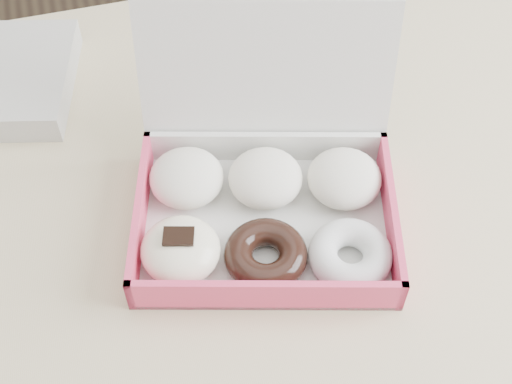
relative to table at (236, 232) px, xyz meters
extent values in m
cube|color=#CDB886|center=(0.00, 0.00, 0.06)|extent=(1.20, 0.80, 0.04)
cylinder|color=#CDB886|center=(0.55, 0.35, -0.32)|extent=(0.05, 0.05, 0.71)
cube|color=white|center=(0.02, -0.06, 0.08)|extent=(0.33, 0.28, 0.01)
cube|color=#EB3F66|center=(0.00, -0.16, 0.10)|extent=(0.28, 0.08, 0.05)
cube|color=white|center=(0.05, 0.04, 0.10)|extent=(0.28, 0.08, 0.05)
cube|color=#EB3F66|center=(-0.11, -0.02, 0.10)|extent=(0.06, 0.20, 0.05)
cube|color=#EB3F66|center=(0.16, -0.10, 0.10)|extent=(0.06, 0.20, 0.05)
cube|color=white|center=(0.06, 0.06, 0.18)|extent=(0.29, 0.12, 0.21)
ellipsoid|color=white|center=(-0.05, 0.01, 0.11)|extent=(0.11, 0.11, 0.05)
ellipsoid|color=white|center=(0.04, -0.01, 0.11)|extent=(0.11, 0.11, 0.05)
ellipsoid|color=white|center=(0.12, -0.03, 0.11)|extent=(0.11, 0.11, 0.05)
ellipsoid|color=#FFF4CE|center=(-0.08, -0.08, 0.11)|extent=(0.11, 0.11, 0.05)
cube|color=black|center=(-0.08, -0.08, 0.13)|extent=(0.04, 0.03, 0.00)
torus|color=black|center=(0.01, -0.11, 0.10)|extent=(0.11, 0.11, 0.03)
torus|color=white|center=(0.10, -0.13, 0.10)|extent=(0.11, 0.11, 0.03)
camera|label=1|loc=(-0.11, -0.51, 0.74)|focal=50.00mm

